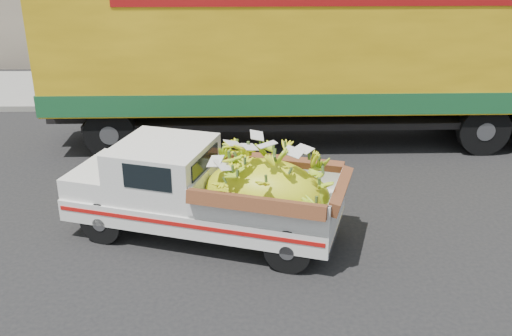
{
  "coord_description": "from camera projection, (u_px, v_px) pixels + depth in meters",
  "views": [
    {
      "loc": [
        -0.49,
        -8.83,
        4.52
      ],
      "look_at": [
        -0.37,
        -0.48,
        1.03
      ],
      "focal_mm": 40.0,
      "sensor_mm": 36.0,
      "label": 1
    }
  ],
  "objects": [
    {
      "name": "semi_trailer",
      "position": [
        320.0,
        49.0,
        12.52
      ],
      "size": [
        12.01,
        2.69,
        3.8
      ],
      "rotation": [
        0.0,
        0.0,
        0.01
      ],
      "color": "black",
      "rests_on": "ground"
    },
    {
      "name": "curb",
      "position": [
        266.0,
        107.0,
        15.56
      ],
      "size": [
        60.0,
        0.25,
        0.15
      ],
      "primitive_type": "cube",
      "color": "gray",
      "rests_on": "ground"
    },
    {
      "name": "ground",
      "position": [
        277.0,
        212.0,
        9.9
      ],
      "size": [
        100.0,
        100.0,
        0.0
      ],
      "primitive_type": "plane",
      "color": "black",
      "rests_on": "ground"
    },
    {
      "name": "sidewalk",
      "position": [
        264.0,
        87.0,
        17.5
      ],
      "size": [
        60.0,
        4.0,
        0.14
      ],
      "primitive_type": "cube",
      "color": "gray",
      "rests_on": "ground"
    },
    {
      "name": "pickup_truck",
      "position": [
        223.0,
        192.0,
        8.79
      ],
      "size": [
        4.49,
        2.72,
        1.48
      ],
      "rotation": [
        0.0,
        0.0,
        -0.3
      ],
      "color": "black",
      "rests_on": "ground"
    }
  ]
}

